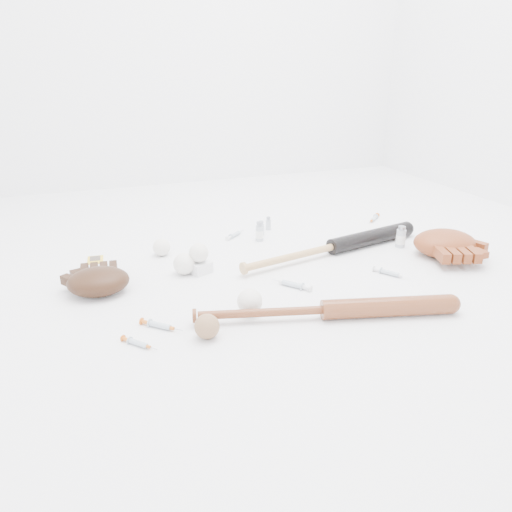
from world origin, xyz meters
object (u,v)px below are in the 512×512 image
object	(u,v)px
bat_wood	(325,310)
glove_dark	(98,281)
bat_dark	(333,247)
pedestal	(199,267)

from	to	relation	value
bat_wood	glove_dark	world-z (taller)	glove_dark
bat_dark	glove_dark	distance (m)	0.89
bat_dark	pedestal	world-z (taller)	bat_dark
bat_dark	pedestal	xyz separation A→B (m)	(-0.54, 0.01, -0.01)
pedestal	glove_dark	bearing A→B (deg)	-171.82
glove_dark	pedestal	distance (m)	0.36
bat_dark	glove_dark	world-z (taller)	glove_dark
bat_wood	glove_dark	distance (m)	0.74
bat_wood	glove_dark	bearing A→B (deg)	160.54
bat_wood	pedestal	bearing A→B (deg)	133.71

